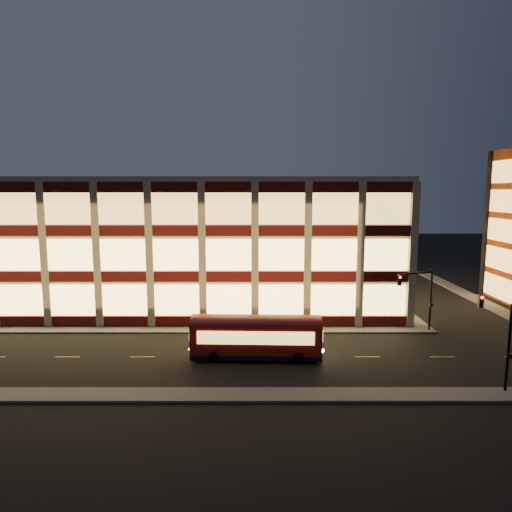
{
  "coord_description": "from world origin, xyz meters",
  "views": [
    {
      "loc": [
        7.07,
        -40.93,
        13.17
      ],
      "look_at": [
        7.1,
        8.0,
        6.16
      ],
      "focal_mm": 32.0,
      "sensor_mm": 36.0,
      "label": 1
    }
  ],
  "objects": [
    {
      "name": "trolley_bus",
      "position": [
        7.1,
        -6.12,
        1.92
      ],
      "size": [
        10.29,
        2.97,
        3.46
      ],
      "rotation": [
        0.0,
        0.0,
        -0.03
      ],
      "color": "#8F0907",
      "rests_on": "ground"
    },
    {
      "name": "sidewalk_near",
      "position": [
        0.0,
        -13.0,
        0.07
      ],
      "size": [
        100.0,
        2.0,
        0.15
      ],
      "primitive_type": "cube",
      "color": "#514F4C",
      "rests_on": "ground"
    },
    {
      "name": "ground",
      "position": [
        0.0,
        0.0,
        0.0
      ],
      "size": [
        200.0,
        200.0,
        0.0
      ],
      "primitive_type": "plane",
      "color": "black",
      "rests_on": "ground"
    },
    {
      "name": "office_building",
      "position": [
        -2.91,
        16.91,
        7.25
      ],
      "size": [
        50.45,
        30.45,
        14.5
      ],
      "color": "tan",
      "rests_on": "ground"
    },
    {
      "name": "traffic_signal_far",
      "position": [
        22.21,
        0.24,
        4.11
      ],
      "size": [
        3.79,
        1.87,
        6.0
      ],
      "color": "black",
      "rests_on": "ground"
    },
    {
      "name": "sidewalk_office_south",
      "position": [
        -3.0,
        1.0,
        0.07
      ],
      "size": [
        54.0,
        2.0,
        0.15
      ],
      "primitive_type": "cube",
      "color": "#514F4C",
      "rests_on": "ground"
    },
    {
      "name": "sidewalk_tower_west",
      "position": [
        34.0,
        17.0,
        0.07
      ],
      "size": [
        2.0,
        30.0,
        0.15
      ],
      "primitive_type": "cube",
      "color": "#514F4C",
      "rests_on": "ground"
    },
    {
      "name": "sidewalk_office_east",
      "position": [
        23.0,
        17.0,
        0.07
      ],
      "size": [
        2.0,
        30.0,
        0.15
      ],
      "primitive_type": "cube",
      "color": "#514F4C",
      "rests_on": "ground"
    },
    {
      "name": "traffic_signal_near",
      "position": [
        23.5,
        -11.03,
        4.13
      ],
      "size": [
        0.32,
        4.45,
        6.0
      ],
      "color": "black",
      "rests_on": "ground"
    }
  ]
}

